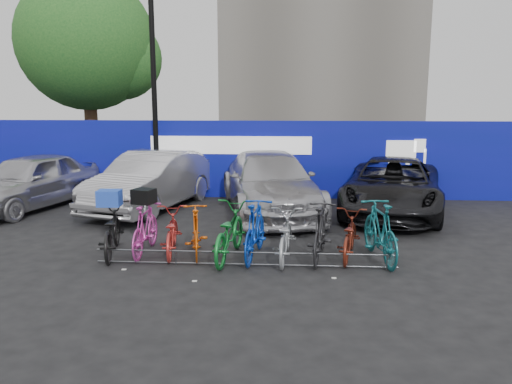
# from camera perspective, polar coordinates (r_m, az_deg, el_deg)

# --- Properties ---
(ground) EXTENTS (100.00, 100.00, 0.00)m
(ground) POSITION_cam_1_polar(r_m,az_deg,el_deg) (9.95, -0.97, -7.40)
(ground) COLOR black
(ground) RESTS_ON ground
(hoarding) EXTENTS (22.00, 0.18, 2.40)m
(hoarding) POSITION_cam_1_polar(r_m,az_deg,el_deg) (15.55, 0.82, 3.75)
(hoarding) COLOR #0A1790
(hoarding) RESTS_ON ground
(tree) EXTENTS (5.40, 5.20, 7.80)m
(tree) POSITION_cam_1_polar(r_m,az_deg,el_deg) (20.98, -18.13, 15.62)
(tree) COLOR #382314
(tree) RESTS_ON ground
(lamppost) EXTENTS (0.25, 0.50, 6.11)m
(lamppost) POSITION_cam_1_polar(r_m,az_deg,el_deg) (15.34, -11.56, 11.18)
(lamppost) COLOR black
(lamppost) RESTS_ON ground
(bike_rack) EXTENTS (5.60, 0.03, 0.30)m
(bike_rack) POSITION_cam_1_polar(r_m,az_deg,el_deg) (9.33, -1.27, -7.60)
(bike_rack) COLOR #595B60
(bike_rack) RESTS_ON ground
(car_0) EXTENTS (2.99, 4.92, 1.56)m
(car_0) POSITION_cam_1_polar(r_m,az_deg,el_deg) (15.46, -24.47, 1.16)
(car_0) COLOR #B3B2B6
(car_0) RESTS_ON ground
(car_1) EXTENTS (2.95, 5.16, 1.61)m
(car_1) POSITION_cam_1_polar(r_m,az_deg,el_deg) (14.31, -11.80, 1.30)
(car_1) COLOR #B3B2B7
(car_1) RESTS_ON ground
(car_2) EXTENTS (3.36, 5.88, 1.60)m
(car_2) POSITION_cam_1_polar(r_m,az_deg,el_deg) (13.66, 1.60, 1.07)
(car_2) COLOR #B6B5BB
(car_2) RESTS_ON ground
(car_3) EXTENTS (3.65, 5.77, 1.48)m
(car_3) POSITION_cam_1_polar(r_m,az_deg,el_deg) (13.97, 15.35, 0.65)
(car_3) COLOR black
(car_3) RESTS_ON ground
(bike_0) EXTENTS (1.05, 2.00, 1.00)m
(bike_0) POSITION_cam_1_polar(r_m,az_deg,el_deg) (10.35, -16.22, -4.24)
(bike_0) COLOR black
(bike_0) RESTS_ON ground
(bike_1) EXTENTS (0.49, 1.72, 1.04)m
(bike_1) POSITION_cam_1_polar(r_m,az_deg,el_deg) (10.23, -12.54, -4.12)
(bike_1) COLOR #D93EAE
(bike_1) RESTS_ON ground
(bike_2) EXTENTS (0.85, 1.79, 0.90)m
(bike_2) POSITION_cam_1_polar(r_m,az_deg,el_deg) (10.14, -9.71, -4.53)
(bike_2) COLOR red
(bike_2) RESTS_ON ground
(bike_3) EXTENTS (0.78, 1.72, 1.00)m
(bike_3) POSITION_cam_1_polar(r_m,az_deg,el_deg) (9.97, -6.89, -4.44)
(bike_3) COLOR #DB540C
(bike_3) RESTS_ON ground
(bike_4) EXTENTS (0.96, 2.10, 1.06)m
(bike_4) POSITION_cam_1_polar(r_m,az_deg,el_deg) (9.71, -3.12, -4.59)
(bike_4) COLOR #147D2D
(bike_4) RESTS_ON ground
(bike_5) EXTENTS (0.77, 1.95, 1.14)m
(bike_5) POSITION_cam_1_polar(r_m,az_deg,el_deg) (9.70, -0.12, -4.36)
(bike_5) COLOR #0B38B9
(bike_5) RESTS_ON ground
(bike_6) EXTENTS (0.76, 1.83, 0.94)m
(bike_6) POSITION_cam_1_polar(r_m,az_deg,el_deg) (9.66, 3.27, -5.07)
(bike_6) COLOR #9B9FA3
(bike_6) RESTS_ON ground
(bike_7) EXTENTS (0.82, 1.90, 1.10)m
(bike_7) POSITION_cam_1_polar(r_m,az_deg,el_deg) (9.70, 7.34, -4.56)
(bike_7) COLOR black
(bike_7) RESTS_ON ground
(bike_8) EXTENTS (0.95, 1.81, 0.90)m
(bike_8) POSITION_cam_1_polar(r_m,az_deg,el_deg) (9.91, 10.56, -4.92)
(bike_8) COLOR maroon
(bike_8) RESTS_ON ground
(bike_9) EXTENTS (0.82, 2.01, 1.17)m
(bike_9) POSITION_cam_1_polar(r_m,az_deg,el_deg) (9.84, 14.01, -4.37)
(bike_9) COLOR #156970
(bike_9) RESTS_ON ground
(cargo_crate) EXTENTS (0.46, 0.36, 0.32)m
(cargo_crate) POSITION_cam_1_polar(r_m,az_deg,el_deg) (10.20, -16.41, -0.67)
(cargo_crate) COLOR blue
(cargo_crate) RESTS_ON bike_0
(cargo_topcase) EXTENTS (0.48, 0.45, 0.29)m
(cargo_topcase) POSITION_cam_1_polar(r_m,az_deg,el_deg) (10.09, -12.70, -0.47)
(cargo_topcase) COLOR black
(cargo_topcase) RESTS_ON bike_1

